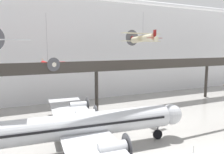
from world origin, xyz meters
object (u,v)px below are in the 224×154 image
at_px(airliner_silver_main, 75,127).
at_px(stanchion_barrier, 194,151).
at_px(suspended_plane_cream_biplane, 143,38).
at_px(suspended_plane_red_highwing, 48,65).

height_order(airliner_silver_main, stanchion_barrier, airliner_silver_main).
bearing_deg(suspended_plane_cream_biplane, stanchion_barrier, 164.53).
bearing_deg(airliner_silver_main, suspended_plane_red_highwing, 97.33).
relative_size(suspended_plane_cream_biplane, stanchion_barrier, 7.63).
xyz_separation_m(airliner_silver_main, stanchion_barrier, (12.82, -6.42, -2.94)).
height_order(suspended_plane_cream_biplane, suspended_plane_red_highwing, suspended_plane_cream_biplane).
height_order(airliner_silver_main, suspended_plane_cream_biplane, suspended_plane_cream_biplane).
distance_m(airliner_silver_main, suspended_plane_red_highwing, 16.26).
relative_size(suspended_plane_red_highwing, stanchion_barrier, 9.15).
bearing_deg(airliner_silver_main, stanchion_barrier, -21.62).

